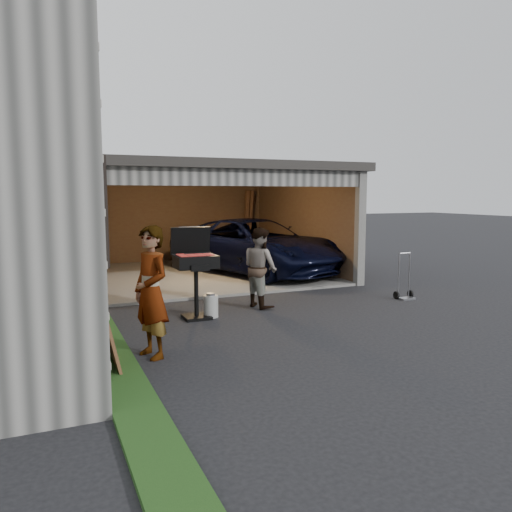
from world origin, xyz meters
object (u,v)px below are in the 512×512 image
at_px(minivan, 255,248).
at_px(propane_tank, 211,306).
at_px(woman, 151,292).
at_px(hand_truck, 405,290).
at_px(man, 260,267).
at_px(plywood_panel, 109,335).
at_px(bbq_grill, 195,265).

distance_m(minivan, propane_tank, 4.83).
distance_m(woman, hand_truck, 5.89).
bearing_deg(propane_tank, woman, -128.60).
xyz_separation_m(minivan, woman, (-4.01, -5.79, 0.16)).
xyz_separation_m(minivan, man, (-1.46, -3.63, 0.05)).
bearing_deg(plywood_panel, propane_tank, 45.61).
bearing_deg(hand_truck, minivan, 111.83).
height_order(propane_tank, plywood_panel, plywood_panel).
bearing_deg(propane_tank, bbq_grill, 169.80).
relative_size(minivan, plywood_panel, 5.84).
relative_size(woman, plywood_panel, 1.98).
xyz_separation_m(minivan, hand_truck, (1.61, -4.16, -0.54)).
relative_size(propane_tank, hand_truck, 0.40).
height_order(woman, bbq_grill, woman).
height_order(minivan, propane_tank, minivan).
bearing_deg(hand_truck, bbq_grill, 178.50).
xyz_separation_m(woman, plywood_panel, (-0.60, -0.28, -0.44)).
xyz_separation_m(bbq_grill, propane_tank, (0.26, -0.05, -0.75)).
relative_size(bbq_grill, hand_truck, 1.63).
bearing_deg(hand_truck, propane_tank, 179.00).
distance_m(woman, man, 3.34).
relative_size(minivan, man, 3.38).
bearing_deg(woman, bbq_grill, 128.46).
height_order(bbq_grill, plywood_panel, bbq_grill).
bearing_deg(man, plywood_panel, 116.23).
relative_size(minivan, propane_tank, 13.31).
relative_size(minivan, bbq_grill, 3.27).
bearing_deg(plywood_panel, bbq_grill, 50.23).
bearing_deg(bbq_grill, plywood_panel, -129.77).
bearing_deg(plywood_panel, hand_truck, 17.16).
relative_size(minivan, hand_truck, 5.33).
xyz_separation_m(minivan, bbq_grill, (-2.86, -3.99, 0.23)).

